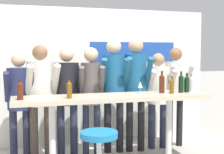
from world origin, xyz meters
The scene contains 19 objects.
back_wall centered at (0.01, 1.34, 1.21)m, with size 4.38×0.12×2.41m.
tasting_table centered at (0.00, 0.00, 0.89)m, with size 2.78×0.62×1.03m.
bar_stool centered at (-0.39, -0.67, 0.47)m, with size 0.47×0.47×0.70m.
person_far_left centered at (-1.28, 0.63, 1.01)m, with size 0.41×0.51×1.62m.
person_left centered at (-0.97, 0.58, 1.07)m, with size 0.52×0.61×1.74m.
person_center_left centered at (-0.56, 0.65, 1.06)m, with size 0.44×0.54×1.71m.
person_center centered at (-0.20, 0.56, 1.07)m, with size 0.43×0.56×1.71m.
person_center_right centered at (0.19, 0.62, 1.15)m, with size 0.50×0.62×1.84m.
person_right centered at (0.54, 0.57, 1.16)m, with size 0.48×0.61×1.86m.
person_far_right centered at (0.97, 0.62, 0.99)m, with size 0.48×0.56×1.61m.
person_rightmost centered at (1.30, 0.64, 1.07)m, with size 0.43×0.54×1.71m.
wine_bottle_0 centered at (-1.26, -0.08, 1.15)m, with size 0.08×0.08×0.26m.
wine_bottle_1 centered at (1.16, 0.02, 1.16)m, with size 0.08×0.08×0.29m.
wine_bottle_2 centered at (1.29, 0.12, 1.15)m, with size 0.06×0.06×0.26m.
wine_bottle_3 centered at (1.05, 0.00, 1.17)m, with size 0.08×0.08×0.32m.
wine_bottle_4 centered at (0.75, 0.03, 1.18)m, with size 0.08×0.08×0.33m.
wine_bottle_5 centered at (-0.65, -0.13, 1.15)m, with size 0.07×0.07×0.26m.
wine_bottle_6 centered at (0.86, -0.07, 1.14)m, with size 0.07×0.07×0.25m.
wine_glass_0 centered at (0.43, 0.08, 1.15)m, with size 0.07×0.07×0.18m.
Camera 1 is at (-1.25, -4.16, 1.62)m, focal length 50.00 mm.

